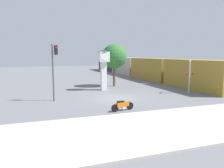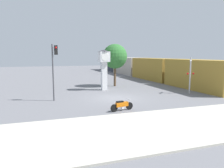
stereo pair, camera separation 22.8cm
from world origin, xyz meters
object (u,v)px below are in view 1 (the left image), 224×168
(motorcycle, at_px, (123,105))
(clock_tower, at_px, (104,63))
(freight_train, at_px, (137,67))
(street_tree, at_px, (114,57))
(traffic_light, at_px, (54,63))
(railroad_crossing_signal, at_px, (190,74))

(motorcycle, bearing_deg, clock_tower, 68.84)
(freight_train, xyz_separation_m, street_tree, (-8.36, -10.50, 2.05))
(clock_tower, relative_size, freight_train, 0.11)
(motorcycle, relative_size, traffic_light, 0.38)
(freight_train, height_order, traffic_light, traffic_light)
(clock_tower, relative_size, railroad_crossing_signal, 1.21)
(motorcycle, height_order, street_tree, street_tree)
(railroad_crossing_signal, bearing_deg, motorcycle, -154.58)
(motorcycle, xyz_separation_m, freight_train, (12.00, 22.29, 1.31))
(clock_tower, distance_m, freight_train, 16.79)
(freight_train, xyz_separation_m, traffic_light, (-16.21, -17.19, 1.61))
(freight_train, relative_size, street_tree, 7.89)
(motorcycle, distance_m, clock_tower, 9.75)
(clock_tower, xyz_separation_m, street_tree, (2.17, 2.50, 0.74))
(railroad_crossing_signal, relative_size, street_tree, 0.70)
(railroad_crossing_signal, xyz_separation_m, street_tree, (-5.58, 7.40, 1.71))
(clock_tower, bearing_deg, freight_train, 50.98)
(motorcycle, relative_size, street_tree, 0.34)
(motorcycle, distance_m, freight_train, 25.35)
(traffic_light, bearing_deg, railroad_crossing_signal, -3.06)
(motorcycle, bearing_deg, traffic_light, 117.32)
(motorcycle, bearing_deg, street_tree, 60.64)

